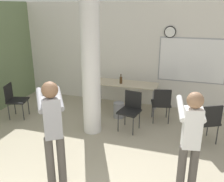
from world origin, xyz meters
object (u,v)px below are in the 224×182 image
Objects in this scene: chair_by_left_wall at (15,98)px; person_playing_front at (53,127)px; chair_mid_room at (208,120)px; person_playing_side at (191,137)px; chair_table_right at (161,102)px; folding_table at (125,85)px; chair_table_front at (131,108)px; bottle_on_table at (121,80)px.

person_playing_front reaches higher than chair_by_left_wall.
chair_mid_room is 0.53× the size of person_playing_side.
person_playing_front is (-1.25, -2.76, 0.50)m from chair_table_right.
person_playing_front is (-0.23, -3.26, 0.32)m from folding_table.
chair_table_right is at bearing 105.85° from person_playing_side.
chair_table_right is 2.50m from person_playing_side.
chair_table_right is 1.00× the size of chair_by_left_wall.
folding_table is 1.16m from chair_table_front.
chair_table_right is at bearing 43.02° from chair_table_front.
bottle_on_table is 0.29× the size of chair_by_left_wall.
chair_mid_room is at bearing -4.26° from chair_table_front.
chair_mid_room is (2.14, -1.12, -0.33)m from bottle_on_table.
bottle_on_table is 3.33m from person_playing_side.
chair_table_front is 2.91m from chair_by_left_wall.
bottle_on_table is 0.15× the size of person_playing_front.
folding_table is 3.34m from person_playing_side.
chair_table_right is 3.08m from person_playing_front.
folding_table is 1.97× the size of chair_mid_room.
person_playing_front is at bearing -114.37° from chair_table_right.
person_playing_side is (1.80, -2.80, 0.12)m from bottle_on_table.
bottle_on_table reaches higher than chair_by_left_wall.
chair_table_right is at bearing 145.70° from chair_mid_room.
chair_by_left_wall is 3.00m from person_playing_front.
person_playing_side is at bearing -59.34° from folding_table.
folding_table is at bearing 34.59° from bottle_on_table.
chair_by_left_wall is at bearing 159.94° from person_playing_side.
bottle_on_table is 0.29× the size of chair_table_front.
chair_table_front is 1.00× the size of chair_table_right.
bottle_on_table is 3.20m from person_playing_front.
folding_table is at bearing 111.16° from chair_table_front.
chair_table_right reaches higher than folding_table.
person_playing_front reaches higher than chair_mid_room.
chair_table_right is 0.51× the size of person_playing_front.
chair_table_right is (1.03, -0.50, -0.18)m from folding_table.
folding_table is 0.19m from bottle_on_table.
chair_by_left_wall reaches higher than folding_table.
chair_table_right is (1.13, -0.43, -0.33)m from bottle_on_table.
bottle_on_table is at bearing 87.75° from person_playing_front.
person_playing_front is (-1.92, -0.40, 0.05)m from person_playing_side.
folding_table is 3.29m from person_playing_front.
person_playing_front reaches higher than folding_table.
chair_table_front is 0.84m from chair_table_right.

